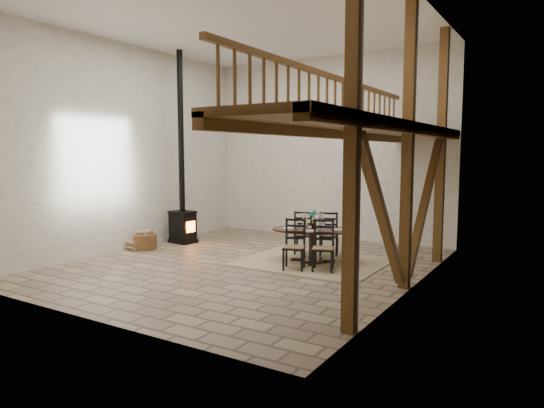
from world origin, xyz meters
The scene contains 7 objects.
ground centered at (0.00, 0.00, 0.00)m, with size 8.00×8.00×0.00m, color tan.
room_shell centered at (1.19, 0.00, 3.01)m, with size 7.02×8.02×5.01m.
rug centered at (1.09, 0.95, 0.01)m, with size 3.00×2.50×0.02m, color tan.
dining_table centered at (1.09, 0.95, 0.42)m, with size 2.05×2.21×1.15m.
wood_stove centered at (-2.90, 1.22, 1.12)m, with size 0.71×0.58×5.00m.
log_basket centered at (-3.10, 0.06, 0.20)m, with size 0.57×0.57×0.47m.
log_stack centered at (-3.25, -0.10, 0.12)m, with size 0.44×0.45×0.24m.
Camera 1 is at (5.77, -8.37, 2.37)m, focal length 32.00 mm.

